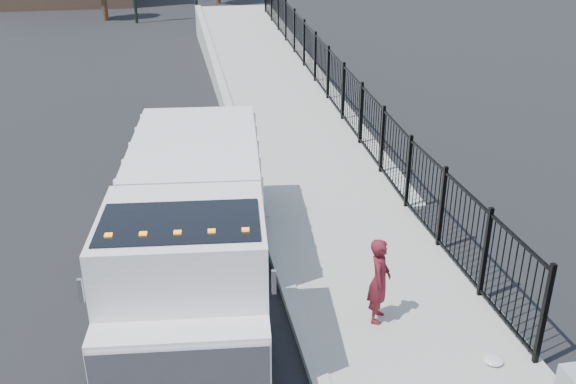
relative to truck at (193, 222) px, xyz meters
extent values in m
plane|color=black|center=(1.74, -1.29, -1.55)|extent=(120.00, 120.00, 0.00)
cube|color=#9E998E|center=(3.67, -3.29, -1.49)|extent=(3.55, 12.00, 0.12)
cube|color=#9E998E|center=(3.87, 14.71, -1.55)|extent=(3.95, 24.06, 3.19)
cube|color=black|center=(5.29, 10.71, -0.65)|extent=(0.10, 28.00, 1.80)
cube|color=black|center=(0.04, 0.40, -0.97)|extent=(1.82, 7.29, 0.23)
cube|color=white|center=(-0.21, -2.02, 0.09)|extent=(2.73, 2.59, 2.12)
cube|color=white|center=(-0.35, -3.34, -0.44)|extent=(2.56, 1.00, 1.06)
cube|color=silver|center=(-0.40, -3.73, -0.44)|extent=(2.44, 0.34, 0.90)
cube|color=black|center=(-0.24, -2.29, 0.73)|extent=(2.47, 1.62, 0.90)
cube|color=white|center=(0.19, 1.78, 0.09)|extent=(3.00, 4.70, 1.80)
cube|color=silver|center=(-1.65, -2.94, 0.57)|extent=(0.07, 0.07, 0.37)
cube|color=silver|center=(0.99, -3.22, 0.57)|extent=(0.07, 0.07, 0.37)
cube|color=orange|center=(-1.23, -2.56, 1.18)|extent=(0.11, 0.10, 0.06)
cube|color=orange|center=(-0.76, -2.61, 1.18)|extent=(0.11, 0.10, 0.06)
cube|color=orange|center=(-0.28, -2.66, 1.18)|extent=(0.11, 0.10, 0.06)
cube|color=orange|center=(0.19, -2.71, 1.18)|extent=(0.11, 0.10, 0.06)
cube|color=orange|center=(0.67, -2.76, 1.18)|extent=(0.11, 0.10, 0.06)
cylinder|color=black|center=(-1.40, -2.65, -1.02)|extent=(0.45, 1.09, 1.06)
cylinder|color=black|center=(0.82, -2.88, -1.02)|extent=(0.45, 1.09, 1.06)
cylinder|color=black|center=(-0.85, 2.53, -1.02)|extent=(0.45, 1.09, 1.06)
cylinder|color=black|center=(1.36, 2.29, -1.02)|extent=(0.45, 1.09, 1.06)
cylinder|color=black|center=(-0.73, 3.69, -1.02)|extent=(0.45, 1.09, 1.06)
cylinder|color=black|center=(1.49, 3.45, -1.02)|extent=(0.45, 1.09, 1.06)
imported|color=#5A141C|center=(3.13, -1.65, -0.63)|extent=(0.60, 0.69, 1.61)
ellipsoid|color=silver|center=(4.62, -3.17, -1.39)|extent=(0.33, 0.33, 0.08)
camera|label=1|loc=(-0.25, -10.77, 5.43)|focal=40.00mm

